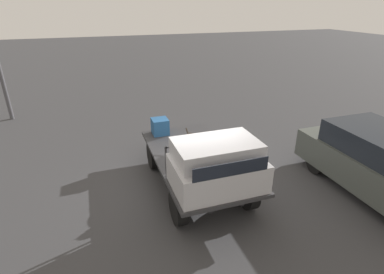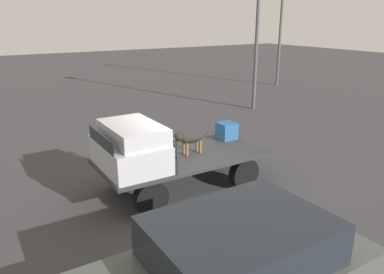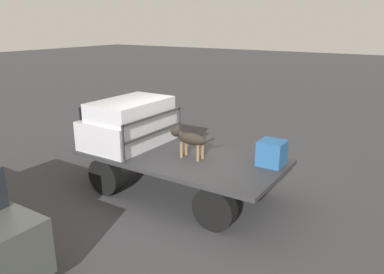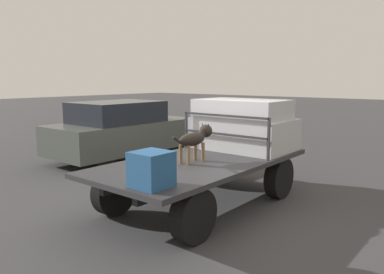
{
  "view_description": "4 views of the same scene",
  "coord_description": "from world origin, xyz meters",
  "views": [
    {
      "loc": [
        6.37,
        -2.27,
        4.44
      ],
      "look_at": [
        -0.28,
        0.0,
        1.27
      ],
      "focal_mm": 28.0,
      "sensor_mm": 36.0,
      "label": 1
    },
    {
      "loc": [
        4.36,
        7.5,
        4.1
      ],
      "look_at": [
        -0.28,
        0.0,
        1.27
      ],
      "focal_mm": 35.0,
      "sensor_mm": 36.0,
      "label": 2
    },
    {
      "loc": [
        -4.07,
        5.86,
        3.42
      ],
      "look_at": [
        -0.28,
        0.0,
        1.27
      ],
      "focal_mm": 35.0,
      "sensor_mm": 36.0,
      "label": 3
    },
    {
      "loc": [
        -5.08,
        -3.93,
        2.24
      ],
      "look_at": [
        -0.28,
        0.0,
        1.27
      ],
      "focal_mm": 35.0,
      "sensor_mm": 36.0,
      "label": 4
    }
  ],
  "objects": [
    {
      "name": "ground_plane",
      "position": [
        0.0,
        0.0,
        0.0
      ],
      "size": [
        80.0,
        80.0,
        0.0
      ],
      "primitive_type": "plane",
      "color": "#38383A"
    },
    {
      "name": "flatbed_truck",
      "position": [
        0.0,
        0.0,
        0.61
      ],
      "size": [
        4.14,
        2.02,
        0.84
      ],
      "color": "black",
      "rests_on": "ground"
    },
    {
      "name": "truck_cab",
      "position": [
        1.35,
        0.0,
        1.31
      ],
      "size": [
        1.29,
        1.9,
        1.0
      ],
      "color": "#B7B7BC",
      "rests_on": "flatbed_truck"
    },
    {
      "name": "truck_headboard",
      "position": [
        0.66,
        0.0,
        1.34
      ],
      "size": [
        0.04,
        1.9,
        0.75
      ],
      "color": "#2D2D30",
      "rests_on": "flatbed_truck"
    },
    {
      "name": "dog",
      "position": [
        -0.17,
        0.0,
        1.24
      ],
      "size": [
        1.03,
        0.23,
        0.65
      ],
      "rotation": [
        0.0,
        0.0,
        -0.15
      ],
      "color": "brown",
      "rests_on": "flatbed_truck"
    },
    {
      "name": "cargo_crate",
      "position": [
        -1.74,
        -0.5,
        1.07
      ],
      "size": [
        0.47,
        0.47,
        0.47
      ],
      "color": "#235184",
      "rests_on": "flatbed_truck"
    },
    {
      "name": "parked_sedan",
      "position": [
        1.76,
        4.24,
        0.81
      ],
      "size": [
        4.19,
        1.9,
        1.62
      ],
      "rotation": [
        0.0,
        0.0,
        0.1
      ],
      "color": "black",
      "rests_on": "ground"
    }
  ]
}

